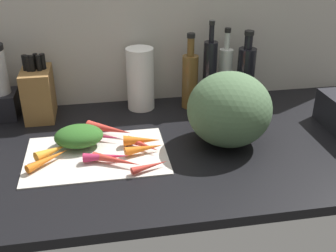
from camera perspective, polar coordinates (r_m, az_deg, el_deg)
name	(u,v)px	position (r cm, az deg, el deg)	size (l,w,h in cm)	color
ground_plane	(171,147)	(135.33, 0.36, -2.89)	(170.00, 80.00, 3.00)	black
wall_back	(153,24)	(159.30, -2.15, 14.00)	(170.00, 3.00, 60.00)	#BCB7AD
cutting_board	(96,155)	(129.16, -9.96, -3.97)	(43.56, 28.88, 0.80)	beige
carrot_0	(97,136)	(136.58, -9.93, -1.34)	(2.48, 2.48, 16.89)	#B2264C
carrot_1	(142,140)	(131.00, -3.66, -2.02)	(3.46, 3.46, 11.75)	orange
carrot_2	(109,129)	(138.86, -8.19, -0.44)	(3.58, 3.58, 16.39)	red
carrot_3	(144,148)	(127.12, -3.34, -3.14)	(2.89, 2.89, 12.30)	orange
carrot_4	(52,151)	(129.90, -15.90, -3.40)	(3.42, 3.42, 10.83)	orange
carrot_5	(49,159)	(126.98, -16.35, -4.45)	(2.55, 2.55, 14.79)	orange
carrot_6	(143,145)	(129.51, -3.54, -2.63)	(2.48, 2.48, 12.31)	red
carrot_7	(150,166)	(119.07, -2.55, -5.61)	(2.18, 2.18, 11.46)	red
carrot_8	(117,160)	(122.16, -7.21, -4.78)	(2.61, 2.61, 15.40)	red
carrot_9	(106,157)	(124.06, -8.59, -4.27)	(2.87, 2.87, 13.90)	#B2264C
carrot_greens_pile	(79,136)	(133.10, -12.35, -1.39)	(15.48, 11.91, 6.55)	#2D6023
winter_squash	(229,109)	(130.74, 8.56, 2.31)	(26.95, 26.23, 23.99)	#4C6B47
knife_block	(38,93)	(155.30, -17.64, 4.44)	(10.17, 16.12, 23.79)	brown
paper_towel_roll	(140,79)	(155.31, -3.88, 6.59)	(10.28, 10.28, 23.65)	white
bottle_0	(190,79)	(156.27, 3.08, 6.55)	(6.11, 6.11, 28.92)	brown
bottle_1	(210,73)	(156.79, 5.84, 7.34)	(5.25, 5.25, 33.37)	black
bottle_2	(225,74)	(162.56, 7.96, 7.24)	(5.29, 5.29, 29.50)	silver
bottle_3	(246,74)	(161.84, 10.78, 7.11)	(6.88, 6.88, 29.01)	black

